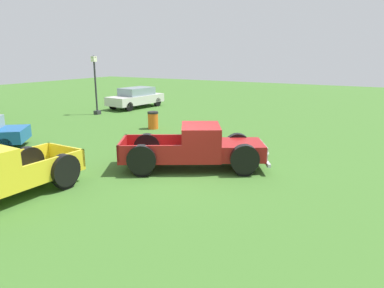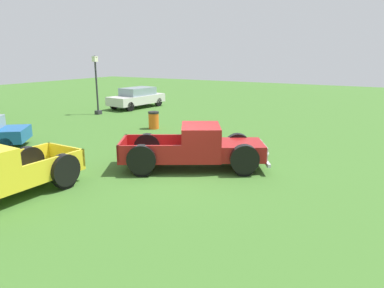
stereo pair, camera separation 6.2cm
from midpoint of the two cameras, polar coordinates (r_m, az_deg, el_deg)
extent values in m
plane|color=#3D6B28|center=(12.52, -1.84, -4.55)|extent=(80.00, 80.00, 0.00)
cube|color=maroon|center=(12.92, 7.67, -0.93)|extent=(2.14, 2.14, 0.57)
cube|color=silver|center=(13.06, 11.12, -0.91)|extent=(1.24, 0.78, 0.48)
sphere|color=silver|center=(13.65, 10.51, -0.11)|extent=(0.21, 0.21, 0.21)
sphere|color=silver|center=(12.46, 11.62, -1.54)|extent=(0.21, 0.21, 0.21)
cube|color=maroon|center=(12.71, 1.26, 0.38)|extent=(2.17, 2.04, 1.19)
cube|color=#8C9EA8|center=(12.69, 4.11, 1.54)|extent=(1.30, 0.80, 0.52)
cube|color=maroon|center=(12.91, -6.57, -1.99)|extent=(2.60, 2.75, 0.10)
cube|color=maroon|center=(13.61, -6.28, 0.34)|extent=(1.19, 1.90, 0.57)
cube|color=maroon|center=(12.03, -6.99, -1.54)|extent=(1.19, 1.90, 0.57)
cube|color=maroon|center=(12.96, -11.21, -0.56)|extent=(1.52, 0.96, 0.57)
cylinder|color=black|center=(13.82, 7.11, -1.13)|extent=(0.60, 0.79, 0.78)
cylinder|color=#B7B7BC|center=(13.83, 7.11, -1.12)|extent=(0.37, 0.40, 0.31)
cylinder|color=black|center=(13.77, 7.14, -0.33)|extent=(0.76, 1.00, 0.99)
cylinder|color=black|center=(12.18, 8.22, -3.29)|extent=(0.60, 0.79, 0.78)
cylinder|color=#B7B7BC|center=(12.17, 8.22, -3.30)|extent=(0.37, 0.40, 0.31)
cylinder|color=black|center=(12.12, 8.25, -2.40)|extent=(0.76, 1.00, 0.99)
cylinder|color=black|center=(13.78, -7.29, -1.19)|extent=(0.60, 0.79, 0.78)
cylinder|color=#B7B7BC|center=(13.79, -7.29, -1.18)|extent=(0.37, 0.40, 0.31)
cylinder|color=black|center=(13.73, -7.32, -0.39)|extent=(0.76, 1.00, 0.99)
cylinder|color=black|center=(12.13, -8.18, -3.36)|extent=(0.60, 0.79, 0.78)
cylinder|color=#B7B7BC|center=(12.12, -8.18, -3.38)|extent=(0.37, 0.40, 0.31)
cylinder|color=black|center=(12.07, -8.21, -2.47)|extent=(0.76, 1.00, 0.99)
cube|color=silver|center=(13.16, 11.23, -2.27)|extent=(1.67, 1.06, 0.12)
cube|color=yellow|center=(12.10, -23.35, -4.20)|extent=(2.20, 1.77, 0.10)
cube|color=yellow|center=(11.36, -21.07, -3.35)|extent=(2.17, 0.12, 0.57)
cube|color=yellow|center=(12.67, -25.69, -2.06)|extent=(2.17, 0.12, 0.57)
cube|color=yellow|center=(12.61, -19.68, -1.55)|extent=(0.11, 1.73, 0.57)
cylinder|color=black|center=(11.60, -19.76, -4.91)|extent=(0.79, 0.24, 0.79)
cylinder|color=#B7B7BC|center=(11.59, -19.73, -4.92)|extent=(0.32, 0.25, 0.31)
cylinder|color=black|center=(11.54, -19.84, -3.97)|extent=(1.00, 0.31, 0.99)
cylinder|color=black|center=(12.95, -24.68, -3.42)|extent=(0.79, 0.24, 0.79)
cylinder|color=#B7B7BC|center=(12.95, -24.70, -3.41)|extent=(0.32, 0.25, 0.31)
cylinder|color=black|center=(12.89, -24.77, -2.57)|extent=(1.00, 0.31, 0.99)
cube|color=silver|center=(27.81, -9.07, 7.07)|extent=(4.73, 2.29, 0.62)
cube|color=#7F939E|center=(27.85, -8.89, 8.33)|extent=(2.70, 1.80, 0.57)
cylinder|color=black|center=(26.17, -10.11, 5.90)|extent=(0.68, 0.27, 0.67)
cylinder|color=black|center=(27.37, -12.58, 6.13)|extent=(0.68, 0.27, 0.67)
cylinder|color=black|center=(28.42, -5.63, 6.69)|extent=(0.68, 0.27, 0.67)
cylinder|color=black|center=(29.53, -8.10, 6.90)|extent=(0.68, 0.27, 0.67)
cylinder|color=black|center=(18.36, -26.37, 1.02)|extent=(0.53, 0.58, 0.60)
cylinder|color=black|center=(16.96, -27.78, -0.13)|extent=(0.53, 0.58, 0.60)
cube|color=#2D2D33|center=(25.36, -14.97, 4.89)|extent=(0.36, 0.36, 0.25)
cylinder|color=#2D2D33|center=(25.14, -15.22, 8.85)|extent=(0.12, 0.12, 3.27)
cube|color=#F2EACC|center=(25.06, -15.50, 12.97)|extent=(0.28, 0.28, 0.36)
cone|color=#2D2D33|center=(25.05, -15.53, 13.38)|extent=(0.32, 0.32, 0.14)
cylinder|color=orange|center=(19.81, -6.34, 3.67)|extent=(0.56, 0.56, 0.85)
cylinder|color=black|center=(19.73, -6.38, 5.02)|extent=(0.59, 0.59, 0.10)
camera|label=1|loc=(0.03, -90.14, -0.04)|focal=33.35mm
camera|label=2|loc=(0.03, 89.86, 0.04)|focal=33.35mm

